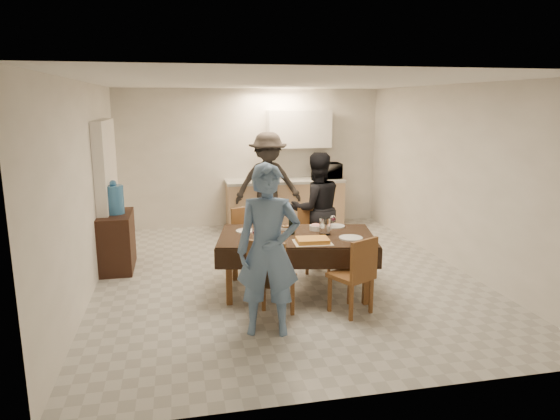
{
  "coord_description": "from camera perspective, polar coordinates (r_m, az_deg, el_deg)",
  "views": [
    {
      "loc": [
        -1.41,
        -6.44,
        2.35
      ],
      "look_at": [
        -0.12,
        -0.3,
        0.99
      ],
      "focal_mm": 32.0,
      "sensor_mm": 36.0,
      "label": 1
    }
  ],
  "objects": [
    {
      "name": "floor",
      "position": [
        7.0,
        0.47,
        -7.37
      ],
      "size": [
        5.0,
        6.0,
        0.02
      ],
      "primitive_type": "cube",
      "color": "#B5B5B0",
      "rests_on": "ground"
    },
    {
      "name": "ceiling",
      "position": [
        6.6,
        0.51,
        14.41
      ],
      "size": [
        5.0,
        6.0,
        0.02
      ],
      "primitive_type": "cube",
      "color": "white",
      "rests_on": "wall_back"
    },
    {
      "name": "wall_back",
      "position": [
        9.6,
        -3.35,
        5.95
      ],
      "size": [
        5.0,
        0.02,
        2.6
      ],
      "primitive_type": "cube",
      "color": "silver",
      "rests_on": "floor"
    },
    {
      "name": "wall_front",
      "position": [
        3.87,
        10.04,
        -3.74
      ],
      "size": [
        5.0,
        0.02,
        2.6
      ],
      "primitive_type": "cube",
      "color": "silver",
      "rests_on": "floor"
    },
    {
      "name": "wall_left",
      "position": [
        6.62,
        -21.18,
        2.28
      ],
      "size": [
        0.02,
        6.0,
        2.6
      ],
      "primitive_type": "cube",
      "color": "silver",
      "rests_on": "floor"
    },
    {
      "name": "wall_right",
      "position": [
        7.61,
        19.25,
        3.63
      ],
      "size": [
        0.02,
        6.0,
        2.6
      ],
      "primitive_type": "cube",
      "color": "silver",
      "rests_on": "floor"
    },
    {
      "name": "stub_partition",
      "position": [
        7.82,
        -19.11,
        1.99
      ],
      "size": [
        0.15,
        1.4,
        2.1
      ],
      "primitive_type": "cube",
      "color": "silver",
      "rests_on": "floor"
    },
    {
      "name": "kitchen_base_cabinet",
      "position": [
        9.54,
        0.57,
        0.63
      ],
      "size": [
        2.2,
        0.6,
        0.86
      ],
      "primitive_type": "cube",
      "color": "tan",
      "rests_on": "floor"
    },
    {
      "name": "kitchen_worktop",
      "position": [
        9.46,
        0.57,
        3.34
      ],
      "size": [
        2.24,
        0.64,
        0.05
      ],
      "primitive_type": "cube",
      "color": "#A9A9A4",
      "rests_on": "kitchen_base_cabinet"
    },
    {
      "name": "upper_cabinet",
      "position": [
        9.56,
        2.18,
        9.24
      ],
      "size": [
        1.2,
        0.34,
        0.7
      ],
      "primitive_type": "cube",
      "color": "white",
      "rests_on": "wall_back"
    },
    {
      "name": "dining_table",
      "position": [
        6.2,
        1.9,
        -3.16
      ],
      "size": [
        2.07,
        1.46,
        0.74
      ],
      "rotation": [
        0.0,
        0.0,
        -0.2
      ],
      "color": "black",
      "rests_on": "floor"
    },
    {
      "name": "chair_near_left",
      "position": [
        5.36,
        -0.68,
        -7.1
      ],
      "size": [
        0.59,
        0.62,
        0.51
      ],
      "rotation": [
        0.0,
        0.0,
        -0.54
      ],
      "color": "brown",
      "rests_on": "floor"
    },
    {
      "name": "chair_near_right",
      "position": [
        5.61,
        8.43,
        -6.64
      ],
      "size": [
        0.55,
        0.57,
        0.49
      ],
      "rotation": [
        0.0,
        0.0,
        0.48
      ],
      "color": "brown",
      "rests_on": "floor"
    },
    {
      "name": "chair_far_left",
      "position": [
        6.78,
        -3.15,
        -3.05
      ],
      "size": [
        0.54,
        0.55,
        0.5
      ],
      "rotation": [
        0.0,
        0.0,
        3.5
      ],
      "color": "brown",
      "rests_on": "floor"
    },
    {
      "name": "chair_far_right",
      "position": [
        6.98,
        4.19,
        -2.87
      ],
      "size": [
        0.42,
        0.42,
        0.47
      ],
      "rotation": [
        0.0,
        0.0,
        3.19
      ],
      "color": "brown",
      "rests_on": "floor"
    },
    {
      "name": "console",
      "position": [
        7.49,
        -18.12,
        -3.42
      ],
      "size": [
        0.44,
        0.88,
        0.81
      ],
      "primitive_type": "cube",
      "color": "black",
      "rests_on": "floor"
    },
    {
      "name": "water_jug",
      "position": [
        7.36,
        -18.43,
        1.13
      ],
      "size": [
        0.27,
        0.27,
        0.4
      ],
      "primitive_type": "cylinder",
      "color": "#3A7CBB",
      "rests_on": "console"
    },
    {
      "name": "wine_bottle",
      "position": [
        6.18,
        1.35,
        -1.36
      ],
      "size": [
        0.08,
        0.08,
        0.31
      ],
      "primitive_type": null,
      "color": "black",
      "rests_on": "dining_table"
    },
    {
      "name": "water_pitcher",
      "position": [
        6.2,
        5.16,
        -1.85
      ],
      "size": [
        0.14,
        0.14,
        0.21
      ],
      "primitive_type": "cylinder",
      "color": "white",
      "rests_on": "dining_table"
    },
    {
      "name": "savoury_tart",
      "position": [
        5.85,
        3.74,
        -3.49
      ],
      "size": [
        0.46,
        0.36,
        0.05
      ],
      "primitive_type": "cube",
      "rotation": [
        0.0,
        0.0,
        -0.06
      ],
      "color": "gold",
      "rests_on": "dining_table"
    },
    {
      "name": "salad_bowl",
      "position": [
        6.42,
        4.12,
        -2.02
      ],
      "size": [
        0.16,
        0.16,
        0.06
      ],
      "primitive_type": "cylinder",
      "color": "silver",
      "rests_on": "dining_table"
    },
    {
      "name": "mushroom_dish",
      "position": [
        6.44,
        0.88,
        -2.1
      ],
      "size": [
        0.19,
        0.19,
        0.03
      ],
      "primitive_type": "cylinder",
      "color": "silver",
      "rests_on": "dining_table"
    },
    {
      "name": "wine_glass_a",
      "position": [
        5.82,
        -2.78,
        -2.85
      ],
      "size": [
        0.09,
        0.09,
        0.19
      ],
      "primitive_type": null,
      "color": "white",
      "rests_on": "dining_table"
    },
    {
      "name": "wine_glass_b",
      "position": [
        6.55,
        6.07,
        -1.3
      ],
      "size": [
        0.08,
        0.08,
        0.17
      ],
      "primitive_type": null,
      "color": "white",
      "rests_on": "dining_table"
    },
    {
      "name": "wine_glass_c",
      "position": [
        6.41,
        -0.47,
        -1.49
      ],
      "size": [
        0.08,
        0.08,
        0.18
      ],
      "primitive_type": null,
      "color": "white",
      "rests_on": "dining_table"
    },
    {
      "name": "plate_near_left",
      "position": [
        5.79,
        -3.18,
        -3.86
      ],
      "size": [
        0.24,
        0.24,
        0.01
      ],
      "primitive_type": "cylinder",
      "color": "silver",
      "rests_on": "dining_table"
    },
    {
      "name": "plate_near_right",
      "position": [
        6.08,
        8.09,
        -3.18
      ],
      "size": [
        0.29,
        0.29,
        0.02
      ],
      "primitive_type": "cylinder",
      "color": "silver",
      "rests_on": "dining_table"
    },
    {
      "name": "plate_far_left",
      "position": [
        6.36,
        -4.0,
        -2.39
      ],
      "size": [
        0.24,
        0.24,
        0.01
      ],
      "primitive_type": "cylinder",
      "color": "silver",
      "rests_on": "dining_table"
    },
    {
      "name": "plate_far_right",
      "position": [
        6.63,
        6.33,
        -1.84
      ],
      "size": [
        0.25,
        0.25,
        0.01
      ],
      "primitive_type": "cylinder",
      "color": "silver",
      "rests_on": "dining_table"
    },
    {
      "name": "microwave",
      "position": [
        9.64,
        5.36,
        4.49
      ],
      "size": [
        0.53,
        0.36,
        0.29
      ],
      "primitive_type": "imported",
      "rotation": [
        0.0,
        0.0,
        3.14
      ],
      "color": "white",
      "rests_on": "kitchen_worktop"
    },
    {
      "name": "person_near",
      "position": [
        5.05,
        -1.34,
        -4.64
      ],
      "size": [
        0.72,
        0.55,
        1.77
      ],
      "primitive_type": "imported",
      "rotation": [
        0.0,
        0.0,
        -0.22
      ],
      "color": "#5878A1",
      "rests_on": "floor"
    },
    {
      "name": "person_far",
      "position": [
        7.29,
        4.15,
        0.14
      ],
      "size": [
        0.85,
        0.69,
        1.65
      ],
      "primitive_type": "imported",
      "rotation": [
        0.0,
        0.0,
        3.23
      ],
      "color": "black",
      "rests_on": "floor"
    },
    {
      "name": "person_kitchen",
      "position": [
        8.93,
        -1.37,
        3.01
      ],
      "size": [
        1.18,
        0.68,
        1.83
      ],
      "primitive_type": "imported",
      "color": "black",
      "rests_on": "floor"
    }
  ]
}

